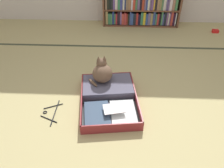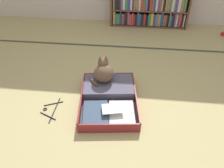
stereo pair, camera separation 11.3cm
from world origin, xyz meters
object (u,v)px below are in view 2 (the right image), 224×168
black_cat (104,72)px  clothes_hanger (51,110)px  bookshelf (149,2)px  open_suitcase (109,95)px

black_cat → clothes_hanger: black_cat is taller
bookshelf → black_cat: size_ratio=4.44×
open_suitcase → bookshelf: bearing=77.7°
bookshelf → clothes_hanger: 2.55m
black_cat → open_suitcase: bearing=-67.7°
open_suitcase → clothes_hanger: open_suitcase is taller
bookshelf → black_cat: bearing=-105.7°
open_suitcase → clothes_hanger: (-0.56, -0.24, -0.04)m
bookshelf → clothes_hanger: (-1.01, -2.31, -0.40)m
bookshelf → black_cat: (-0.53, -1.88, -0.19)m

